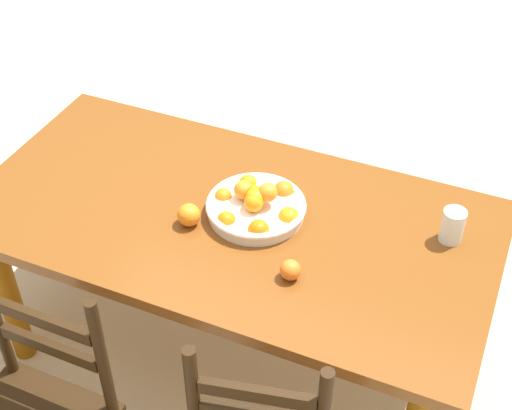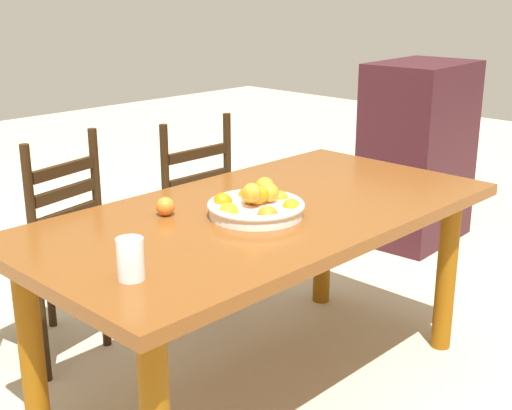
{
  "view_description": "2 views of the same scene",
  "coord_description": "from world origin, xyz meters",
  "px_view_note": "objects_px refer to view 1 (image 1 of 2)",
  "views": [
    {
      "loc": [
        -0.82,
        1.67,
        2.36
      ],
      "look_at": [
        -0.08,
        -0.04,
        0.77
      ],
      "focal_mm": 51.53,
      "sensor_mm": 36.0,
      "label": 1
    },
    {
      "loc": [
        -1.73,
        -1.63,
        1.49
      ],
      "look_at": [
        -0.08,
        -0.04,
        0.77
      ],
      "focal_mm": 49.0,
      "sensor_mm": 36.0,
      "label": 2
    }
  ],
  "objects_px": {
    "orange_loose_1": "(290,270)",
    "drinking_glass": "(453,226)",
    "dining_table": "(231,236)",
    "fruit_bowl": "(256,206)",
    "orange_loose_0": "(189,215)"
  },
  "relations": [
    {
      "from": "orange_loose_1",
      "to": "drinking_glass",
      "type": "bearing_deg",
      "value": -138.52
    },
    {
      "from": "dining_table",
      "to": "orange_loose_1",
      "type": "xyz_separation_m",
      "value": [
        -0.29,
        0.19,
        0.13
      ]
    },
    {
      "from": "fruit_bowl",
      "to": "drinking_glass",
      "type": "distance_m",
      "value": 0.64
    },
    {
      "from": "fruit_bowl",
      "to": "orange_loose_1",
      "type": "distance_m",
      "value": 0.31
    },
    {
      "from": "orange_loose_1",
      "to": "fruit_bowl",
      "type": "bearing_deg",
      "value": -47.45
    },
    {
      "from": "orange_loose_1",
      "to": "drinking_glass",
      "type": "distance_m",
      "value": 0.55
    },
    {
      "from": "orange_loose_0",
      "to": "orange_loose_1",
      "type": "xyz_separation_m",
      "value": [
        -0.4,
        0.1,
        -0.01
      ]
    },
    {
      "from": "dining_table",
      "to": "fruit_bowl",
      "type": "xyz_separation_m",
      "value": [
        -0.08,
        -0.04,
        0.13
      ]
    },
    {
      "from": "fruit_bowl",
      "to": "orange_loose_1",
      "type": "relative_size",
      "value": 5.17
    },
    {
      "from": "fruit_bowl",
      "to": "orange_loose_1",
      "type": "xyz_separation_m",
      "value": [
        -0.21,
        0.23,
        -0.0
      ]
    },
    {
      "from": "dining_table",
      "to": "fruit_bowl",
      "type": "bearing_deg",
      "value": -154.47
    },
    {
      "from": "orange_loose_0",
      "to": "drinking_glass",
      "type": "height_order",
      "value": "drinking_glass"
    },
    {
      "from": "orange_loose_1",
      "to": "orange_loose_0",
      "type": "bearing_deg",
      "value": -13.92
    },
    {
      "from": "drinking_glass",
      "to": "dining_table",
      "type": "bearing_deg",
      "value": 13.82
    },
    {
      "from": "dining_table",
      "to": "drinking_glass",
      "type": "height_order",
      "value": "drinking_glass"
    }
  ]
}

